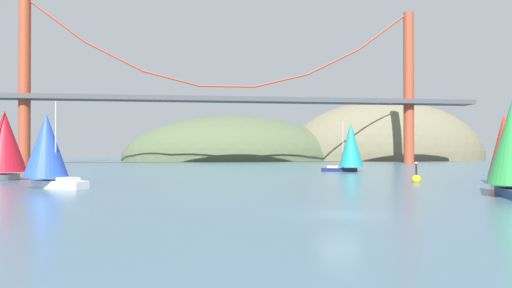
{
  "coord_description": "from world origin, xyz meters",
  "views": [
    {
      "loc": [
        -8.8,
        -27.68,
        3.99
      ],
      "look_at": [
        0.0,
        38.05,
        4.61
      ],
      "focal_mm": 33.28,
      "sensor_mm": 36.0,
      "label": 1
    }
  ],
  "objects_px": {
    "sailboat_crimson_sail": "(3,143)",
    "channel_buoy": "(416,179)",
    "sailboat_scarlet_sail": "(505,148)",
    "sailboat_teal_sail": "(350,146)",
    "sailboat_blue_spinnaker": "(47,148)"
  },
  "relations": [
    {
      "from": "sailboat_crimson_sail",
      "to": "channel_buoy",
      "type": "relative_size",
      "value": 3.84
    },
    {
      "from": "sailboat_scarlet_sail",
      "to": "sailboat_teal_sail",
      "type": "bearing_deg",
      "value": 104.24
    },
    {
      "from": "sailboat_crimson_sail",
      "to": "sailboat_teal_sail",
      "type": "bearing_deg",
      "value": 16.07
    },
    {
      "from": "sailboat_teal_sail",
      "to": "sailboat_crimson_sail",
      "type": "bearing_deg",
      "value": -163.93
    },
    {
      "from": "channel_buoy",
      "to": "sailboat_teal_sail",
      "type": "bearing_deg",
      "value": 88.76
    },
    {
      "from": "sailboat_teal_sail",
      "to": "sailboat_blue_spinnaker",
      "type": "bearing_deg",
      "value": -146.07
    },
    {
      "from": "sailboat_scarlet_sail",
      "to": "channel_buoy",
      "type": "xyz_separation_m",
      "value": [
        -8.16,
        4.62,
        -3.71
      ]
    },
    {
      "from": "sailboat_blue_spinnaker",
      "to": "sailboat_scarlet_sail",
      "type": "relative_size",
      "value": 0.99
    },
    {
      "from": "sailboat_blue_spinnaker",
      "to": "sailboat_teal_sail",
      "type": "distance_m",
      "value": 50.11
    },
    {
      "from": "channel_buoy",
      "to": "sailboat_scarlet_sail",
      "type": "bearing_deg",
      "value": -29.51
    },
    {
      "from": "channel_buoy",
      "to": "sailboat_blue_spinnaker",
      "type": "bearing_deg",
      "value": -176.38
    },
    {
      "from": "sailboat_blue_spinnaker",
      "to": "sailboat_scarlet_sail",
      "type": "distance_m",
      "value": 49.23
    },
    {
      "from": "sailboat_scarlet_sail",
      "to": "sailboat_crimson_sail",
      "type": "xyz_separation_m",
      "value": [
        -58.37,
        15.37,
        0.55
      ]
    },
    {
      "from": "sailboat_blue_spinnaker",
      "to": "sailboat_teal_sail",
      "type": "bearing_deg",
      "value": 33.93
    },
    {
      "from": "sailboat_blue_spinnaker",
      "to": "channel_buoy",
      "type": "distance_m",
      "value": 41.27
    }
  ]
}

